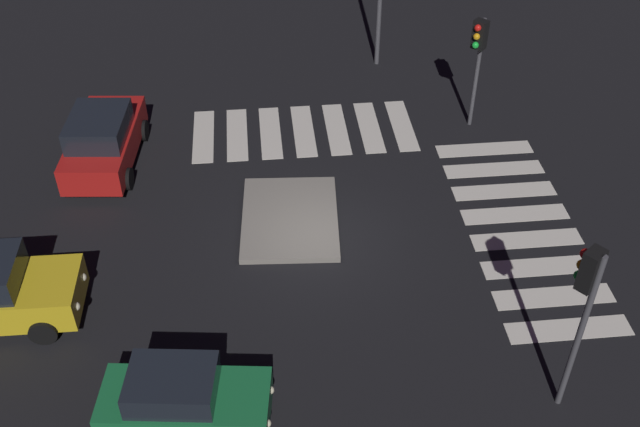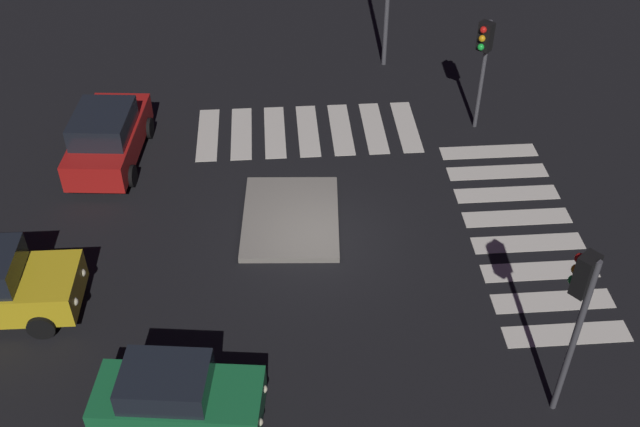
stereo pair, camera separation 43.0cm
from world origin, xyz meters
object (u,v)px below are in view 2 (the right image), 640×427
object	(u,v)px
car_green	(176,397)
traffic_light_east	(484,50)
traffic_light_south	(580,298)
traffic_island	(291,218)
car_red	(108,136)

from	to	relation	value
car_green	traffic_light_east	size ratio (longest dim) A/B	0.99
car_green	traffic_light_south	world-z (taller)	traffic_light_south
car_green	traffic_light_south	xyz separation A→B (m)	(-0.18, -8.43, 2.65)
traffic_island	car_red	xyz separation A→B (m)	(3.46, 5.71, 0.86)
car_red	car_green	bearing A→B (deg)	-158.64
car_green	car_red	distance (m)	10.69
traffic_light_south	car_red	bearing A→B (deg)	8.61
traffic_island	traffic_light_east	bearing A→B (deg)	-55.17
traffic_light_east	traffic_island	bearing A→B (deg)	-9.10
car_red	traffic_light_east	size ratio (longest dim) A/B	1.16
traffic_island	traffic_light_east	xyz separation A→B (m)	(4.54, -6.53, 2.91)
traffic_island	car_red	bearing A→B (deg)	58.75
traffic_island	car_green	bearing A→B (deg)	157.66
car_green	traffic_light_east	xyz separation A→B (m)	(11.37, -9.34, 2.20)
traffic_island	traffic_light_east	size ratio (longest dim) A/B	1.00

